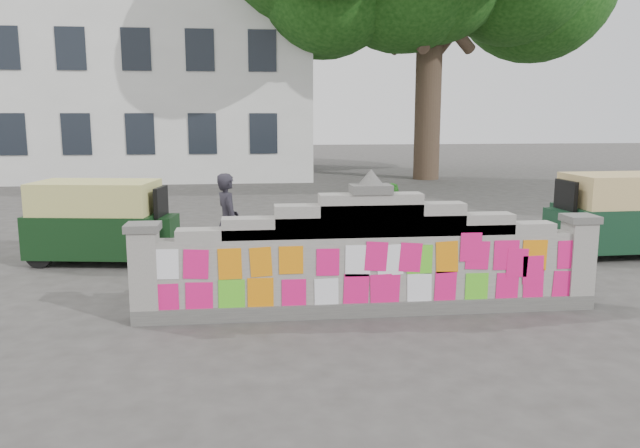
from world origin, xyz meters
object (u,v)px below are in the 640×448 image
object	(u,v)px
cyclist_bike	(229,254)
rickshaw_left	(101,220)
cyclist_rider	(228,235)
rickshaw_right	(622,213)
pedestrian	(390,223)

from	to	relation	value
cyclist_bike	rickshaw_left	bearing A→B (deg)	34.96
cyclist_rider	rickshaw_left	bearing A→B (deg)	34.96
rickshaw_left	rickshaw_right	xyz separation A→B (m)	(10.00, -0.58, 0.04)
cyclist_bike	rickshaw_left	xyz separation A→B (m)	(-2.40, 1.70, 0.33)
cyclist_rider	cyclist_bike	bearing A→B (deg)	160.20
pedestrian	rickshaw_right	world-z (taller)	rickshaw_right
pedestrian	rickshaw_right	distance (m)	4.65
cyclist_bike	pedestrian	distance (m)	3.16
rickshaw_left	rickshaw_right	world-z (taller)	rickshaw_right
cyclist_rider	rickshaw_right	bearing A→B (deg)	-101.46
pedestrian	rickshaw_left	bearing A→B (deg)	-98.67
rickshaw_left	rickshaw_right	size ratio (longest dim) A/B	0.97
cyclist_rider	rickshaw_left	world-z (taller)	cyclist_rider
cyclist_rider	pedestrian	world-z (taller)	cyclist_rider
cyclist_rider	pedestrian	distance (m)	3.15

